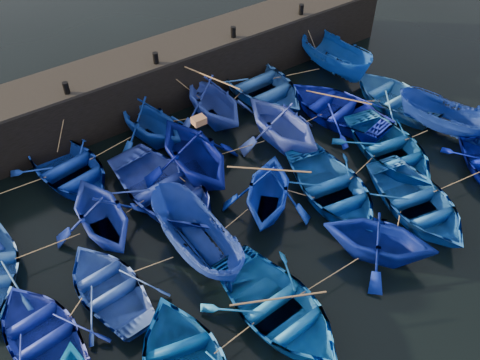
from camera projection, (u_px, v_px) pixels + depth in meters
ground at (290, 245)px, 19.11m from camera, size 120.00×120.00×0.00m
quay_wall at (150, 81)px, 24.50m from camera, size 26.00×2.50×2.50m
quay_top at (147, 55)px, 23.59m from camera, size 26.00×2.50×0.12m
bollard_1 at (66, 88)px, 21.21m from camera, size 0.24×0.24×0.50m
bollard_2 at (156, 58)px, 22.84m from camera, size 0.24×0.24×0.50m
bollard_3 at (233, 32)px, 24.47m from camera, size 0.24×0.24×0.50m
bollard_4 at (301, 9)px, 26.10m from camera, size 0.24×0.24×0.50m
boat_1 at (68, 169)px, 21.26m from camera, size 4.33×5.51×1.04m
boat_2 at (149, 120)px, 22.68m from camera, size 4.22×4.63×2.09m
boat_3 at (213, 100)px, 23.61m from camera, size 3.78×4.35×2.24m
boat_4 at (258, 83)px, 25.48m from camera, size 4.42×6.00×1.21m
boat_5 at (334, 57)px, 26.60m from camera, size 1.89×4.86×1.87m
boat_7 at (101, 213)px, 18.79m from camera, size 3.63×4.16×2.12m
boat_8 at (165, 190)px, 20.29m from camera, size 4.76×6.12×1.16m
boat_9 at (194, 152)px, 20.90m from camera, size 4.28×4.91×2.50m
boat_10 at (282, 122)px, 22.41m from camera, size 3.96×4.53×2.29m
boat_11 at (337, 108)px, 24.18m from camera, size 4.80×5.89×1.07m
boat_12 at (394, 96)px, 24.93m from camera, size 3.66×4.95×0.99m
boat_13 at (42, 333)px, 16.09m from camera, size 3.56×4.63×0.89m
boat_14 at (109, 287)px, 17.31m from camera, size 3.32×4.40×0.86m
boat_15 at (195, 239)px, 18.15m from camera, size 1.98×4.77×1.82m
boat_16 at (268, 190)px, 19.66m from camera, size 5.12×5.13×2.05m
boat_17 at (332, 189)px, 20.43m from camera, size 4.38×5.58×1.05m
boat_18 at (390, 148)px, 22.17m from camera, size 4.38×5.55×1.04m
boat_19 at (443, 118)px, 23.15m from camera, size 3.15×4.51×1.63m
boat_22 at (278, 309)px, 16.61m from camera, size 4.02×5.35×1.05m
boat_23 at (380, 238)px, 18.03m from camera, size 5.00×5.10×2.04m
boat_24 at (417, 202)px, 19.93m from camera, size 4.42×5.54×1.03m
wooden_crate at (199, 120)px, 20.06m from camera, size 0.50×0.39×0.28m
mooring_ropes at (214, 153)px, 21.44m from camera, size 18.49×11.80×2.10m
loose_oars at (275, 148)px, 20.44m from camera, size 10.85×11.91×1.25m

